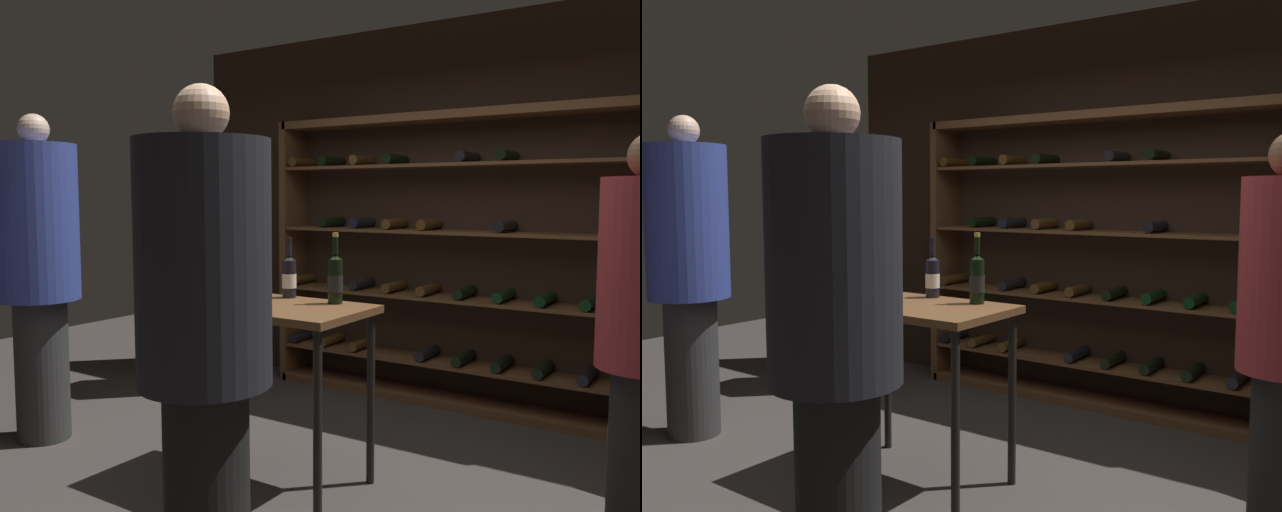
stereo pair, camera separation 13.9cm
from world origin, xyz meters
TOP-DOWN VIEW (x-y plane):
  - ground_plane at (0.00, 0.00)m, footprint 10.03×10.03m
  - back_wall at (0.00, 2.01)m, footprint 5.08×0.10m
  - wine_rack at (-0.13, 1.80)m, footprint 2.85×0.32m
  - tasting_table at (-0.34, 0.03)m, footprint 1.00×0.61m
  - person_bystander_dark_jacket at (0.11, -0.98)m, footprint 0.50×0.50m
  - person_bystander_red_print at (-1.96, -0.29)m, footprint 0.50×0.50m
  - display_cabinet at (-2.03, 1.17)m, footprint 0.44×0.36m
  - wine_bottle_black_capsule at (-0.42, 0.26)m, footprint 0.08×0.08m
  - wine_bottle_amber_reserve at (-0.08, 0.23)m, footprint 0.08×0.08m
  - wine_glass_stemmed_right at (-0.50, -0.17)m, footprint 0.08×0.08m

SIDE VIEW (x-z plane):
  - ground_plane at x=0.00m, z-range 0.00..0.00m
  - display_cabinet at x=-2.03m, z-range 0.00..1.66m
  - tasting_table at x=-0.34m, z-range 0.35..1.32m
  - wine_rack at x=-0.13m, z-range -0.02..2.13m
  - person_bystander_dark_jacket at x=0.11m, z-range 0.10..2.05m
  - wine_glass_stemmed_right at x=-0.50m, z-range 1.00..1.15m
  - wine_bottle_black_capsule at x=-0.42m, z-range 0.92..1.26m
  - wine_bottle_amber_reserve at x=-0.08m, z-range 0.92..1.30m
  - person_bystander_red_print at x=-1.96m, z-range 0.11..2.16m
  - back_wall at x=0.00m, z-range 0.00..2.85m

